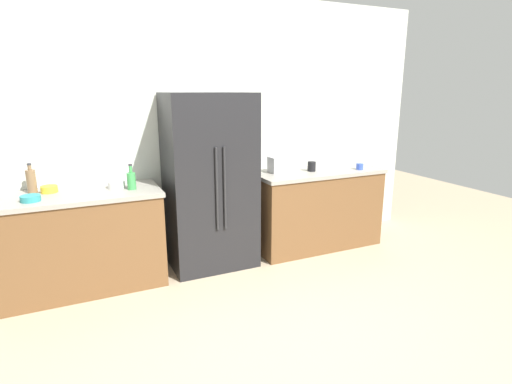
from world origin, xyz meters
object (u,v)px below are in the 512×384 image
object	(u,v)px
bottle_a	(131,180)
bowl_c	(49,189)
toaster	(279,165)
bottle_b	(31,181)
refrigerator	(210,182)
cup_b	(360,166)
bowl_b	(116,185)
cup_a	(312,166)
bowl_a	(30,198)

from	to	relation	value
bottle_a	bowl_c	bearing A→B (deg)	164.79
toaster	bottle_b	bearing A→B (deg)	177.50
bottle_a	bowl_c	distance (m)	0.71
bowl_c	refrigerator	bearing A→B (deg)	-4.58
cup_b	bowl_b	bearing A→B (deg)	174.99
refrigerator	toaster	size ratio (longest dim) A/B	8.56
bowl_b	cup_a	bearing A→B (deg)	-2.15
bowl_c	bowl_b	bearing A→B (deg)	-8.08
refrigerator	cup_b	xyz separation A→B (m)	(1.74, -0.19, 0.06)
bottle_a	bowl_a	distance (m)	0.82
toaster	cup_a	world-z (taller)	toaster
refrigerator	toaster	bearing A→B (deg)	3.77
cup_a	refrigerator	bearing A→B (deg)	178.00
bowl_a	toaster	bearing A→B (deg)	4.65
refrigerator	bottle_a	bearing A→B (deg)	-174.86
bowl_c	bottle_b	bearing A→B (deg)	162.34
toaster	bowl_b	size ratio (longest dim) A/B	1.36
toaster	refrigerator	bearing A→B (deg)	-176.23
bottle_b	bowl_a	distance (m)	0.31
cup_b	bottle_b	bearing A→B (deg)	173.95
bottle_b	bowl_c	world-z (taller)	bottle_b
toaster	cup_a	bearing A→B (deg)	-14.68
bottle_b	cup_a	xyz separation A→B (m)	(2.78, -0.20, -0.06)
bottle_b	cup_a	world-z (taller)	bottle_b
refrigerator	cup_a	size ratio (longest dim) A/B	16.28
bowl_a	refrigerator	bearing A→B (deg)	5.10
cup_b	bowl_b	size ratio (longest dim) A/B	0.52
cup_a	bowl_c	distance (m)	2.65
bowl_c	cup_b	bearing A→B (deg)	-5.55
bowl_a	bowl_c	xyz separation A→B (m)	(0.13, 0.26, 0.01)
cup_b	toaster	bearing A→B (deg)	164.87
bottle_b	toaster	bearing A→B (deg)	-2.50
refrigerator	bowl_b	size ratio (longest dim) A/B	11.62
bottle_b	cup_a	bearing A→B (deg)	-4.13
bottle_b	bowl_a	xyz separation A→B (m)	(0.00, -0.30, -0.09)
cup_a	bowl_a	xyz separation A→B (m)	(-2.78, -0.10, -0.03)
cup_b	bowl_a	distance (m)	3.33
bottle_b	bowl_c	bearing A→B (deg)	-17.66
toaster	bottle_a	size ratio (longest dim) A/B	0.88
bottle_a	bowl_c	size ratio (longest dim) A/B	1.68
cup_b	bowl_b	xyz separation A→B (m)	(-2.64, 0.23, -0.00)
refrigerator	bowl_a	distance (m)	1.60
refrigerator	bottle_b	size ratio (longest dim) A/B	6.60
cup_a	bowl_b	xyz separation A→B (m)	(-2.08, 0.08, -0.02)
cup_a	bowl_b	bearing A→B (deg)	177.85
refrigerator	bowl_c	distance (m)	1.47
bottle_a	bowl_c	world-z (taller)	bottle_a
bottle_b	cup_b	distance (m)	3.35
bottle_a	cup_b	world-z (taller)	bottle_a
cup_a	bowl_b	size ratio (longest dim) A/B	0.71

